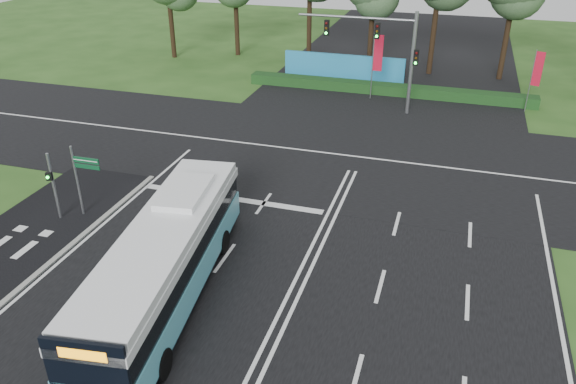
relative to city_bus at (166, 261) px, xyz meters
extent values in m
plane|color=#274C19|center=(4.24, 3.07, -1.73)|extent=(120.00, 120.00, 0.00)
cube|color=black|center=(4.24, 3.07, -1.71)|extent=(20.00, 120.00, 0.04)
cube|color=black|center=(4.24, 15.07, -1.70)|extent=(120.00, 14.00, 0.05)
cube|color=gray|center=(-5.86, 0.07, -1.67)|extent=(0.25, 18.00, 0.12)
cube|color=#5BBDD4|center=(0.00, 0.01, -0.66)|extent=(4.05, 12.19, 1.10)
cube|color=black|center=(0.00, 0.01, -1.16)|extent=(4.02, 12.12, 0.30)
cube|color=black|center=(0.00, 0.01, 0.33)|extent=(3.93, 12.00, 0.95)
cube|color=white|center=(0.00, 0.01, 0.93)|extent=(4.05, 12.19, 0.35)
cube|color=white|center=(0.00, 0.01, 1.28)|extent=(3.94, 11.71, 0.35)
cube|color=white|center=(-0.33, 2.48, 1.58)|extent=(1.98, 3.17, 0.25)
cube|color=black|center=(0.78, -5.86, 0.38)|extent=(2.41, 0.44, 2.19)
cube|color=orange|center=(0.79, -5.90, 1.08)|extent=(1.39, 0.24, 0.35)
cylinder|color=black|center=(-1.61, 3.22, -1.21)|extent=(0.41, 1.06, 1.04)
cylinder|color=black|center=(0.71, 3.53, -1.21)|extent=(0.41, 1.06, 1.04)
cylinder|color=black|center=(-0.66, -3.90, -1.21)|extent=(0.41, 1.06, 1.04)
cylinder|color=black|center=(1.65, -3.59, -1.21)|extent=(0.41, 1.06, 1.04)
cylinder|color=gray|center=(-7.84, 3.90, -0.04)|extent=(0.14, 0.14, 3.38)
cube|color=black|center=(-7.84, 3.72, 0.59)|extent=(0.32, 0.27, 0.39)
sphere|color=#19F233|center=(-7.84, 3.62, 0.59)|extent=(0.14, 0.14, 0.14)
cylinder|color=gray|center=(-7.04, 4.55, 0.06)|extent=(0.11, 0.11, 3.58)
cube|color=#0B4122|center=(-6.37, 4.56, 1.22)|extent=(1.34, 0.09, 0.27)
cube|color=#0B4122|center=(-6.37, 4.56, 0.91)|extent=(1.34, 0.09, 0.20)
cube|color=white|center=(-6.37, 4.53, 1.22)|extent=(1.25, 0.03, 0.04)
cylinder|color=gray|center=(3.21, 26.09, 0.73)|extent=(0.08, 0.08, 4.92)
cube|color=#B80F28|center=(3.57, 26.08, 1.77)|extent=(0.66, 0.06, 2.63)
cylinder|color=gray|center=(14.24, 26.44, 0.48)|extent=(0.07, 0.07, 4.43)
cube|color=#B80F28|center=(14.54, 26.33, 1.42)|extent=(0.57, 0.24, 2.36)
cylinder|color=gray|center=(6.24, 23.57, 1.77)|extent=(0.24, 0.24, 7.00)
cylinder|color=gray|center=(2.24, 23.57, 4.67)|extent=(8.00, 0.16, 0.16)
cube|color=black|center=(3.74, 23.57, 3.87)|extent=(0.32, 0.28, 1.05)
cube|color=black|center=(0.24, 23.57, 3.87)|extent=(0.32, 0.28, 1.05)
cube|color=black|center=(6.49, 23.57, 2.27)|extent=(0.32, 0.28, 1.05)
cube|color=#173814|center=(4.24, 27.57, -1.33)|extent=(22.00, 1.20, 0.80)
cube|color=teal|center=(0.24, 30.07, -0.63)|extent=(10.00, 0.30, 2.20)
cylinder|color=black|center=(-16.85, 33.04, 1.80)|extent=(0.44, 0.44, 7.05)
cylinder|color=black|center=(-11.40, 35.71, 2.02)|extent=(0.44, 0.44, 7.49)
cylinder|color=black|center=(-4.04, 34.85, 2.83)|extent=(0.44, 0.44, 9.11)
cylinder|color=black|center=(1.69, 34.06, 1.96)|extent=(0.44, 0.44, 7.37)
cylinder|color=black|center=(6.90, 34.35, 2.66)|extent=(0.44, 0.44, 8.78)
cylinder|color=black|center=(12.69, 34.42, 2.38)|extent=(0.44, 0.44, 8.22)
camera|label=1|loc=(9.30, -14.97, 11.84)|focal=35.00mm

